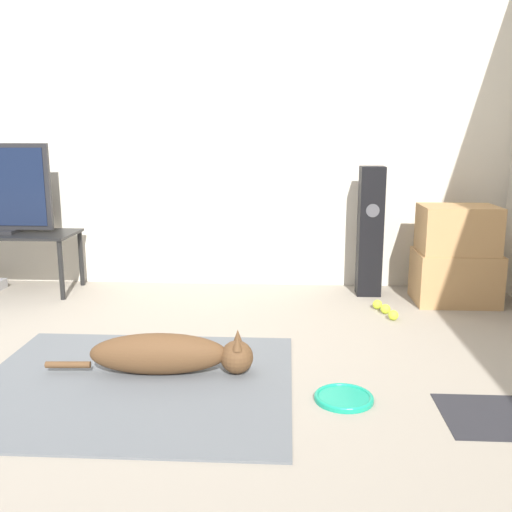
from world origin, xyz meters
name	(u,v)px	position (x,y,z in m)	size (l,w,h in m)	color
ground_plane	(89,397)	(0.00, 0.00, 0.00)	(12.00, 12.00, 0.00)	#9E9384
wall_back	(172,122)	(0.00, 2.10, 1.27)	(8.00, 0.06, 2.55)	silver
area_rug	(135,383)	(0.17, 0.15, 0.01)	(1.51, 1.30, 0.01)	slate
dog	(171,354)	(0.33, 0.26, 0.11)	(1.03, 0.22, 0.21)	brown
frisbee	(344,398)	(1.17, 0.04, 0.01)	(0.27, 0.27, 0.03)	#199E7A
cardboard_box_lower	(455,277)	(2.10, 1.64, 0.18)	(0.57, 0.41, 0.37)	tan
cardboard_box_upper	(458,229)	(2.09, 1.63, 0.53)	(0.52, 0.38, 0.33)	tan
floor_speaker	(370,232)	(1.51, 1.82, 0.48)	(0.18, 0.18, 0.96)	black
tv_stand	(0,239)	(-1.27, 1.75, 0.41)	(1.14, 0.46, 0.46)	black
tennis_ball_by_boxes	(386,309)	(1.57, 1.34, 0.03)	(0.07, 0.07, 0.07)	#C6E033
tennis_ball_near_speaker	(377,305)	(1.53, 1.44, 0.03)	(0.07, 0.07, 0.07)	#C6E033
tennis_ball_loose_on_carpet	(393,315)	(1.59, 1.20, 0.03)	(0.07, 0.07, 0.07)	#C6E033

